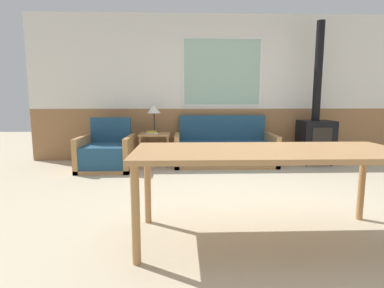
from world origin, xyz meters
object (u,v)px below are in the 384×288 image
(dining_table, at_px, (268,158))
(wood_stove, at_px, (316,130))
(table_lamp, at_px, (154,110))
(couch, at_px, (224,150))
(armchair, at_px, (107,154))
(side_table, at_px, (155,139))

(dining_table, bearing_deg, wood_stove, 59.70)
(table_lamp, relative_size, wood_stove, 0.20)
(table_lamp, xyz_separation_m, dining_table, (1.18, -3.06, -0.28))
(couch, relative_size, armchair, 2.07)
(armchair, bearing_deg, couch, -1.52)
(table_lamp, bearing_deg, side_table, -79.09)
(side_table, relative_size, wood_stove, 0.22)
(dining_table, bearing_deg, armchair, 126.56)
(couch, height_order, wood_stove, wood_stove)
(couch, relative_size, wood_stove, 0.71)
(couch, relative_size, dining_table, 0.82)
(couch, height_order, armchair, couch)
(armchair, xyz_separation_m, dining_table, (1.93, -2.60, 0.42))
(table_lamp, bearing_deg, couch, -6.70)
(couch, xyz_separation_m, table_lamp, (-1.25, 0.15, 0.70))
(dining_table, bearing_deg, couch, 88.73)
(table_lamp, bearing_deg, armchair, -148.74)
(dining_table, relative_size, wood_stove, 0.86)
(side_table, bearing_deg, dining_table, -68.54)
(wood_stove, bearing_deg, couch, 179.92)
(armchair, height_order, side_table, armchair)
(side_table, relative_size, dining_table, 0.26)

